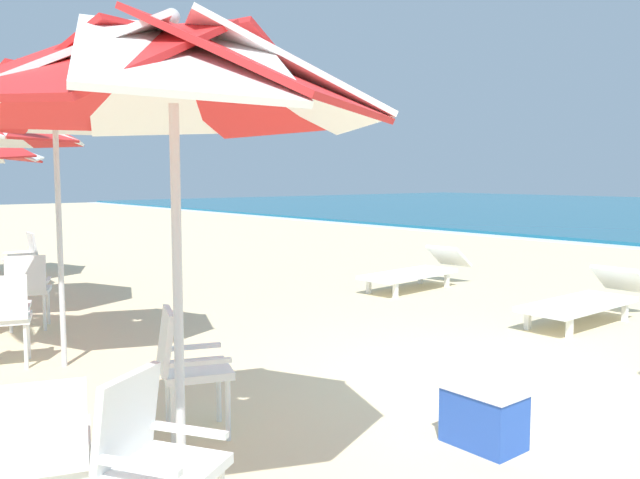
# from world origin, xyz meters

# --- Properties ---
(ground_plane) EXTENTS (80.00, 80.00, 0.00)m
(ground_plane) POSITION_xyz_m (0.00, 0.00, 0.00)
(ground_plane) COLOR beige
(beach_umbrella_0) EXTENTS (2.19, 2.19, 2.55)m
(beach_umbrella_0) POSITION_xyz_m (0.32, -2.89, 2.20)
(beach_umbrella_0) COLOR silver
(beach_umbrella_0) RESTS_ON ground
(plastic_chair_0) EXTENTS (0.58, 0.56, 0.87)m
(plastic_chair_0) POSITION_xyz_m (0.30, -3.58, 0.50)
(plastic_chair_0) COLOR white
(plastic_chair_0) RESTS_ON ground
(plastic_chair_1) EXTENTS (0.62, 0.61, 0.87)m
(plastic_chair_1) POSITION_xyz_m (0.64, -3.19, 0.50)
(plastic_chair_1) COLOR white
(plastic_chair_1) RESTS_ON ground
(plastic_chair_2) EXTENTS (0.57, 0.59, 0.87)m
(plastic_chair_2) POSITION_xyz_m (-0.57, -2.38, 0.50)
(plastic_chair_2) COLOR white
(plastic_chair_2) RESTS_ON ground
(beach_umbrella_1) EXTENTS (2.10, 2.10, 2.82)m
(beach_umbrella_1) POSITION_xyz_m (-2.73, -2.49, 2.40)
(beach_umbrella_1) COLOR silver
(beach_umbrella_1) RESTS_ON ground
(plastic_chair_3) EXTENTS (0.58, 0.56, 0.87)m
(plastic_chair_3) POSITION_xyz_m (-3.02, -2.91, 0.50)
(plastic_chair_3) COLOR white
(plastic_chair_3) RESTS_ON ground
(plastic_chair_5) EXTENTS (0.60, 0.58, 0.87)m
(plastic_chair_5) POSITION_xyz_m (-4.44, -2.32, 0.50)
(plastic_chair_5) COLOR white
(plastic_chair_5) RESTS_ON ground
(plastic_chair_8) EXTENTS (0.47, 0.50, 0.87)m
(plastic_chair_8) POSITION_xyz_m (-7.42, -1.56, 0.50)
(plastic_chair_8) COLOR white
(plastic_chair_8) RESTS_ON ground
(sun_lounger_1) EXTENTS (0.65, 2.15, 0.62)m
(sun_lounger_1) POSITION_xyz_m (-0.58, 2.91, 0.28)
(sun_lounger_1) COLOR white
(sun_lounger_1) RESTS_ON ground
(sun_lounger_2) EXTENTS (0.80, 2.19, 0.62)m
(sun_lounger_2) POSITION_xyz_m (-3.46, 3.12, 0.28)
(sun_lounger_2) COLOR white
(sun_lounger_2) RESTS_ON ground
(cooler_box) EXTENTS (0.50, 0.34, 0.40)m
(cooler_box) POSITION_xyz_m (0.80, -0.99, 0.20)
(cooler_box) COLOR blue
(cooler_box) RESTS_ON ground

